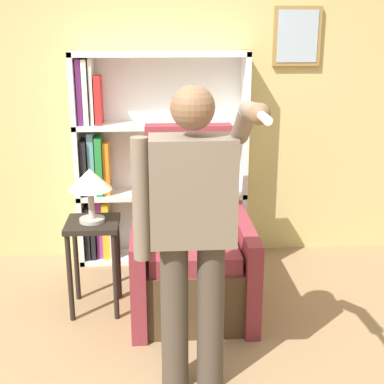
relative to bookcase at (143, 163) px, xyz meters
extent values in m
cube|color=tan|center=(0.11, 0.16, 0.54)|extent=(8.00, 0.06, 2.80)
cube|color=olive|center=(1.28, 0.11, 1.02)|extent=(0.39, 0.04, 0.47)
cube|color=#9EB2C6|center=(1.28, 0.09, 1.02)|extent=(0.33, 0.01, 0.41)
cube|color=white|center=(-0.53, -0.02, 0.02)|extent=(0.04, 0.28, 1.77)
cube|color=white|center=(0.85, -0.02, 0.02)|extent=(0.04, 0.28, 1.77)
cube|color=white|center=(0.16, 0.11, 0.02)|extent=(1.42, 0.01, 1.77)
cube|color=white|center=(0.16, -0.02, -0.84)|extent=(1.42, 0.28, 0.04)
cube|color=white|center=(0.16, -0.02, -0.27)|extent=(1.42, 0.28, 0.04)
cube|color=white|center=(0.16, -0.02, 0.32)|extent=(1.42, 0.28, 0.04)
cube|color=white|center=(0.16, -0.02, 0.89)|extent=(1.42, 0.28, 0.04)
cube|color=black|center=(-0.48, -0.02, -0.59)|extent=(0.04, 0.22, 0.46)
cube|color=black|center=(-0.43, -0.02, -0.64)|extent=(0.04, 0.22, 0.36)
cube|color=purple|center=(-0.38, -0.02, -0.56)|extent=(0.05, 0.16, 0.52)
cube|color=gold|center=(-0.32, -0.02, -0.57)|extent=(0.06, 0.22, 0.50)
cube|color=white|center=(-0.28, -0.02, -0.64)|extent=(0.03, 0.24, 0.36)
cube|color=black|center=(-0.48, -0.02, -0.02)|extent=(0.05, 0.22, 0.46)
cube|color=#5B99A8|center=(-0.42, -0.02, 0.01)|extent=(0.05, 0.17, 0.52)
cube|color=#238438|center=(-0.36, -0.02, -0.01)|extent=(0.06, 0.24, 0.48)
cube|color=orange|center=(-0.30, -0.02, -0.03)|extent=(0.05, 0.19, 0.44)
cube|color=purple|center=(-0.48, -0.02, 0.59)|extent=(0.04, 0.17, 0.51)
cube|color=white|center=(-0.43, -0.02, 0.59)|extent=(0.04, 0.23, 0.51)
cube|color=white|center=(-0.39, -0.02, 0.60)|extent=(0.03, 0.19, 0.52)
cube|color=red|center=(-0.34, -0.02, 0.53)|extent=(0.05, 0.21, 0.38)
cube|color=#4C3823|center=(0.35, -0.92, -0.64)|extent=(0.63, 0.85, 0.43)
cube|color=maroon|center=(0.35, -0.96, -0.36)|extent=(0.59, 0.73, 0.12)
cube|color=maroon|center=(0.35, -0.54, -0.11)|extent=(0.63, 0.16, 1.05)
cube|color=maroon|center=(-0.02, -0.92, -0.53)|extent=(0.10, 0.93, 0.65)
cube|color=maroon|center=(0.72, -0.92, -0.53)|extent=(0.10, 0.93, 0.65)
cylinder|color=#473D33|center=(0.20, -1.78, -0.42)|extent=(0.15, 0.15, 0.87)
cylinder|color=#473D33|center=(0.39, -1.78, -0.42)|extent=(0.15, 0.15, 0.87)
cube|color=#756656|center=(0.29, -1.78, 0.29)|extent=(0.44, 0.24, 0.56)
sphere|color=brown|center=(0.29, -1.78, 0.71)|extent=(0.22, 0.22, 0.22)
cylinder|color=#756656|center=(0.03, -1.78, 0.25)|extent=(0.09, 0.09, 0.64)
cylinder|color=#756656|center=(0.53, -1.89, 0.65)|extent=(0.09, 0.28, 0.23)
cylinder|color=#756656|center=(0.53, -2.14, 0.74)|extent=(0.08, 0.27, 0.10)
sphere|color=brown|center=(0.53, -2.27, 0.75)|extent=(0.09, 0.09, 0.09)
cylinder|color=white|center=(0.53, -2.36, 0.75)|extent=(0.04, 0.15, 0.04)
cube|color=black|center=(-0.33, -0.87, -0.21)|extent=(0.36, 0.36, 0.04)
cylinder|color=black|center=(-0.49, -1.03, -0.54)|extent=(0.04, 0.04, 0.63)
cylinder|color=black|center=(-0.18, -1.03, -0.54)|extent=(0.04, 0.04, 0.63)
cylinder|color=black|center=(-0.49, -0.72, -0.54)|extent=(0.04, 0.04, 0.63)
cylinder|color=black|center=(-0.18, -0.72, -0.54)|extent=(0.04, 0.04, 0.63)
cylinder|color=#B7B2A8|center=(-0.33, -0.87, -0.18)|extent=(0.17, 0.17, 0.02)
cylinder|color=#B7B2A8|center=(-0.33, -0.87, -0.06)|extent=(0.04, 0.04, 0.21)
cone|color=beige|center=(-0.33, -0.87, 0.11)|extent=(0.30, 0.30, 0.14)
camera|label=1|loc=(0.12, -4.36, 1.08)|focal=50.00mm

